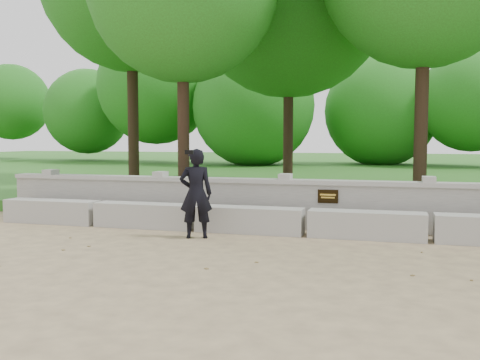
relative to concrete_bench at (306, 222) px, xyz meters
The scene contains 8 objects.
ground 1.91m from the concrete_bench, 90.00° to the right, with size 80.00×80.00×0.00m, color tan.
lawn 12.10m from the concrete_bench, 90.00° to the left, with size 40.00×22.00×0.25m, color #236018.
concrete_bench is the anchor object (origin of this frame).
parapet_wall 0.74m from the concrete_bench, 89.99° to the left, with size 12.50×0.35×0.90m.
man_main 1.94m from the concrete_bench, 157.07° to the right, with size 0.63×0.59×1.48m.
shrub_a 2.84m from the concrete_bench, 150.23° to the left, with size 0.35×0.24×0.66m, color #488D30.
shrub_b 1.73m from the concrete_bench, 115.34° to the left, with size 0.36×0.29×0.65m, color #488D30.
shrub_d 5.80m from the concrete_bench, 130.84° to the left, with size 0.30×0.27×0.54m, color #488D30.
Camera 1 is at (1.38, -7.05, 1.65)m, focal length 40.00 mm.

